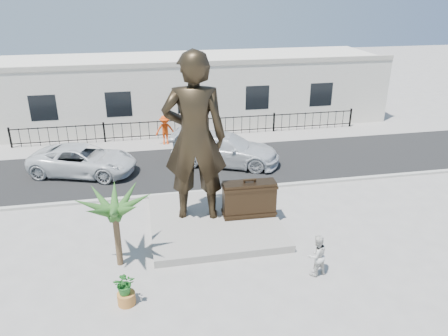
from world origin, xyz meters
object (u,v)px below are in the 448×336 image
object	(u,v)px
tourist	(317,256)
statue	(195,138)
suitcase	(249,199)
car_white	(83,160)

from	to	relation	value
tourist	statue	bearing A→B (deg)	-65.23
tourist	suitcase	bearing A→B (deg)	-84.62
suitcase	tourist	xyz separation A→B (m)	(1.37, -3.92, -0.30)
statue	suitcase	bearing A→B (deg)	177.56
tourist	car_white	size ratio (longest dim) A/B	0.28
suitcase	car_white	world-z (taller)	suitcase
suitcase	statue	bearing A→B (deg)	169.51
statue	car_white	world-z (taller)	statue
statue	tourist	xyz separation A→B (m)	(3.50, -4.38, -2.94)
tourist	car_white	xyz separation A→B (m)	(-8.61, 10.42, 0.01)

